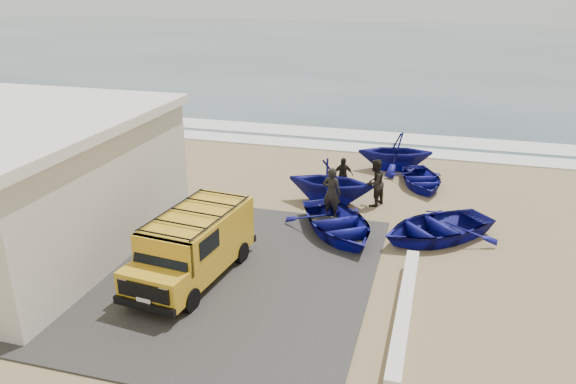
# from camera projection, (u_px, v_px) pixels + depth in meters

# --- Properties ---
(ground) EXTENTS (160.00, 160.00, 0.00)m
(ground) POSITION_uv_depth(u_px,v_px,m) (255.00, 247.00, 18.16)
(ground) COLOR #937B55
(slab) EXTENTS (12.00, 10.00, 0.05)m
(slab) POSITION_uv_depth(u_px,v_px,m) (170.00, 267.00, 16.86)
(slab) COLOR #373533
(slab) RESTS_ON ground
(ocean) EXTENTS (180.00, 88.00, 0.01)m
(ocean) POSITION_uv_depth(u_px,v_px,m) (404.00, 49.00, 68.47)
(ocean) COLOR #385166
(ocean) RESTS_ON ground
(surf_line) EXTENTS (180.00, 1.60, 0.06)m
(surf_line) POSITION_uv_depth(u_px,v_px,m) (330.00, 146.00, 28.93)
(surf_line) COLOR white
(surf_line) RESTS_ON ground
(surf_wash) EXTENTS (180.00, 2.20, 0.04)m
(surf_wash) POSITION_uv_depth(u_px,v_px,m) (340.00, 134.00, 31.18)
(surf_wash) COLOR white
(surf_wash) RESTS_ON ground
(building) EXTENTS (8.40, 9.40, 4.30)m
(building) POSITION_uv_depth(u_px,v_px,m) (5.00, 183.00, 17.49)
(building) COLOR silver
(building) RESTS_ON ground
(parapet) EXTENTS (0.35, 6.00, 0.55)m
(parapet) POSITION_uv_depth(u_px,v_px,m) (404.00, 313.00, 14.09)
(parapet) COLOR silver
(parapet) RESTS_ON ground
(van) EXTENTS (2.31, 4.78, 1.98)m
(van) POSITION_uv_depth(u_px,v_px,m) (194.00, 244.00, 15.97)
(van) COLOR gold
(van) RESTS_ON ground
(boat_near_left) EXTENTS (4.66, 4.97, 0.84)m
(boat_near_left) POSITION_uv_depth(u_px,v_px,m) (338.00, 223.00, 18.87)
(boat_near_left) COLOR navy
(boat_near_left) RESTS_ON ground
(boat_near_right) EXTENTS (4.99, 4.87, 0.84)m
(boat_near_right) POSITION_uv_depth(u_px,v_px,m) (436.00, 227.00, 18.58)
(boat_near_right) COLOR navy
(boat_near_right) RESTS_ON ground
(boat_mid_left) EXTENTS (3.50, 3.07, 1.75)m
(boat_mid_left) POSITION_uv_depth(u_px,v_px,m) (331.00, 181.00, 21.40)
(boat_mid_left) COLOR navy
(boat_mid_left) RESTS_ON ground
(boat_mid_right) EXTENTS (3.16, 3.78, 0.67)m
(boat_mid_right) POSITION_uv_depth(u_px,v_px,m) (421.00, 179.00, 23.25)
(boat_mid_right) COLOR navy
(boat_mid_right) RESTS_ON ground
(boat_far_left) EXTENTS (3.76, 3.41, 1.73)m
(boat_far_left) POSITION_uv_depth(u_px,v_px,m) (395.00, 151.00, 25.15)
(boat_far_left) COLOR navy
(boat_far_left) RESTS_ON ground
(fisherman_front) EXTENTS (0.76, 0.57, 1.89)m
(fisherman_front) POSITION_uv_depth(u_px,v_px,m) (332.00, 193.00, 20.09)
(fisherman_front) COLOR black
(fisherman_front) RESTS_ON ground
(fisherman_middle) EXTENTS (1.01, 1.10, 1.83)m
(fisherman_middle) POSITION_uv_depth(u_px,v_px,m) (375.00, 183.00, 21.17)
(fisherman_middle) COLOR black
(fisherman_middle) RESTS_ON ground
(fisherman_back) EXTENTS (0.95, 0.75, 1.50)m
(fisherman_back) POSITION_uv_depth(u_px,v_px,m) (343.00, 176.00, 22.40)
(fisherman_back) COLOR black
(fisherman_back) RESTS_ON ground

